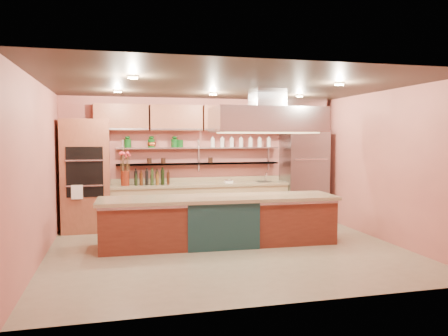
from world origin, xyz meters
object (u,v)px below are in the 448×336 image
object	(u,v)px
kitchen_scale	(229,181)
copper_kettle	(152,144)
green_canister	(180,144)
island	(219,221)
flower_vase	(125,178)
refrigerator	(304,176)

from	to	relation	value
kitchen_scale	copper_kettle	distance (m)	1.85
kitchen_scale	green_canister	xyz separation A→B (m)	(-1.04, 0.22, 0.82)
copper_kettle	kitchen_scale	bearing A→B (deg)	-7.61
island	green_canister	bearing A→B (deg)	104.46
island	flower_vase	world-z (taller)	flower_vase
island	refrigerator	bearing A→B (deg)	37.43
kitchen_scale	green_canister	world-z (taller)	green_canister
flower_vase	green_canister	bearing A→B (deg)	10.50
island	kitchen_scale	world-z (taller)	kitchen_scale
flower_vase	refrigerator	bearing A→B (deg)	-0.14
green_canister	copper_kettle	bearing A→B (deg)	180.00
kitchen_scale	refrigerator	bearing A→B (deg)	9.15
copper_kettle	refrigerator	bearing A→B (deg)	-3.83
refrigerator	island	distance (m)	3.01
refrigerator	island	bearing A→B (deg)	-144.77
flower_vase	kitchen_scale	bearing A→B (deg)	0.00
flower_vase	green_canister	size ratio (longest dim) A/B	1.89
green_canister	refrigerator	bearing A→B (deg)	-4.65
flower_vase	green_canister	distance (m)	1.40
refrigerator	island	world-z (taller)	refrigerator
refrigerator	kitchen_scale	size ratio (longest dim) A/B	12.00
refrigerator	kitchen_scale	distance (m)	1.79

